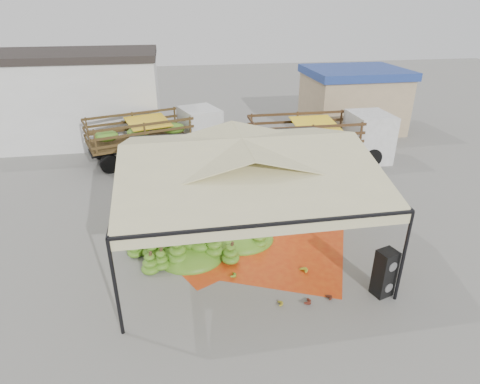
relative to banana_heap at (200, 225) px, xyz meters
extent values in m
plane|color=slate|center=(1.50, -0.33, -0.64)|extent=(90.00, 90.00, 0.00)
cylinder|color=black|center=(-2.50, -4.33, 0.86)|extent=(0.10, 0.10, 3.00)
cylinder|color=black|center=(5.50, -4.33, 0.86)|extent=(0.10, 0.10, 3.00)
cylinder|color=black|center=(-2.50, 3.67, 0.86)|extent=(0.10, 0.10, 3.00)
cylinder|color=black|center=(5.50, 3.67, 0.86)|extent=(0.10, 0.10, 3.00)
pyramid|color=#C1B988|center=(1.50, -0.33, 2.86)|extent=(8.00, 8.00, 1.00)
cube|color=black|center=(1.50, -0.33, 2.36)|extent=(8.00, 8.00, 0.08)
cube|color=#C1B988|center=(1.50, -0.33, 2.18)|extent=(8.00, 8.00, 0.36)
cube|color=silver|center=(-8.50, 13.67, 1.86)|extent=(14.00, 6.00, 5.00)
cube|color=black|center=(-8.50, 13.67, 4.56)|extent=(14.30, 6.30, 0.40)
cube|color=tan|center=(11.50, 12.67, 1.16)|extent=(6.00, 5.00, 3.60)
cube|color=navy|center=(11.50, 12.67, 3.21)|extent=(6.30, 5.30, 0.50)
cube|color=red|center=(0.49, -0.51, -0.63)|extent=(4.93, 4.85, 0.01)
cube|color=#D65414|center=(2.86, -1.22, -0.63)|extent=(5.67, 5.78, 0.01)
ellipsoid|color=#50811B|center=(0.00, 0.00, 0.00)|extent=(7.04, 6.30, 1.27)
ellipsoid|color=#AF8023|center=(1.94, -4.00, -0.55)|extent=(0.42, 0.35, 0.18)
ellipsoid|color=gold|center=(3.12, -2.62, -0.53)|extent=(0.58, 0.52, 0.22)
ellipsoid|color=#5E1F15|center=(2.76, -4.03, -0.53)|extent=(0.60, 0.58, 0.21)
ellipsoid|color=#512412|center=(3.46, -4.02, -0.55)|extent=(0.42, 0.35, 0.18)
ellipsoid|color=#55831B|center=(0.78, -2.41, -0.54)|extent=(0.52, 0.48, 0.19)
ellipsoid|color=#51861B|center=(1.56, 0.81, 1.98)|extent=(0.24, 0.24, 0.20)
ellipsoid|color=#51861B|center=(3.06, 0.81, 1.98)|extent=(0.24, 0.24, 0.20)
cube|color=black|center=(5.20, -4.03, -0.25)|extent=(0.67, 0.63, 0.77)
cube|color=black|center=(5.20, -4.03, 0.52)|extent=(0.67, 0.63, 0.77)
imported|color=gray|center=(2.55, 5.14, 0.35)|extent=(0.78, 0.56, 1.98)
cube|color=#4E391A|center=(-2.55, 8.96, 0.51)|extent=(5.96, 4.06, 0.13)
cube|color=silver|center=(0.88, 10.06, 0.62)|extent=(2.60, 2.89, 2.51)
cylinder|color=black|center=(-4.09, 7.32, -0.14)|extent=(1.04, 0.61, 0.98)
cylinder|color=black|center=(-4.76, 9.40, -0.14)|extent=(1.04, 0.61, 0.98)
cylinder|color=black|center=(-0.77, 8.39, -0.14)|extent=(1.04, 0.61, 0.98)
cylinder|color=black|center=(-1.43, 10.47, -0.14)|extent=(1.04, 0.61, 0.98)
cylinder|color=black|center=(1.00, 8.96, -0.14)|extent=(1.04, 0.61, 0.98)
cylinder|color=black|center=(0.34, 11.04, -0.14)|extent=(1.04, 0.61, 0.98)
ellipsoid|color=#49861C|center=(-2.55, 8.96, 1.06)|extent=(4.76, 3.20, 0.76)
cube|color=gold|center=(-2.03, 9.13, 1.49)|extent=(2.74, 2.74, 0.27)
cube|color=#4F371A|center=(6.20, 6.90, 0.56)|extent=(5.68, 2.62, 0.14)
cube|color=white|center=(9.95, 6.90, 0.67)|extent=(2.05, 2.50, 2.61)
cylinder|color=black|center=(4.16, 5.76, -0.13)|extent=(1.02, 0.34, 1.02)
cylinder|color=black|center=(4.16, 8.03, -0.13)|extent=(1.02, 0.34, 1.02)
cylinder|color=black|center=(7.79, 5.76, -0.13)|extent=(1.02, 0.34, 1.02)
cylinder|color=black|center=(7.79, 8.03, -0.13)|extent=(1.02, 0.34, 1.02)
cylinder|color=black|center=(9.72, 5.76, -0.13)|extent=(1.02, 0.34, 1.02)
cylinder|color=black|center=(9.72, 8.03, -0.13)|extent=(1.02, 0.34, 1.02)
ellipsoid|color=#417618|center=(6.20, 6.90, 1.12)|extent=(4.54, 2.05, 0.79)
cube|color=yellow|center=(6.77, 6.90, 1.58)|extent=(2.27, 2.26, 0.28)
camera|label=1|loc=(-0.77, -12.92, 7.54)|focal=30.00mm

